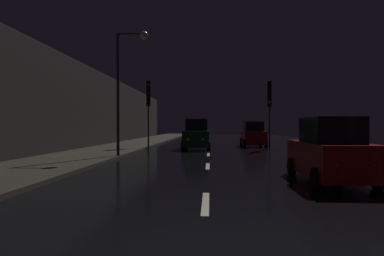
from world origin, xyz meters
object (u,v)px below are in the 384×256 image
object	(u,v)px
traffic_light_far_left	(148,99)
car_parked_right_far	(253,135)
car_approaching_headlights	(197,135)
car_parked_right_near	(329,152)
streetlamp_overhead	(127,74)
traffic_light_far_right	(270,100)

from	to	relation	value
traffic_light_far_left	car_parked_right_far	size ratio (longest dim) A/B	1.23
car_approaching_headlights	car_parked_right_near	size ratio (longest dim) A/B	1.14
traffic_light_far_left	streetlamp_overhead	size ratio (longest dim) A/B	0.76
streetlamp_overhead	car_parked_right_near	size ratio (longest dim) A/B	1.71
car_approaching_headlights	car_parked_right_far	xyz separation A→B (m)	(4.70, 3.60, -0.07)
car_parked_right_near	traffic_light_far_left	bearing A→B (deg)	30.09
car_approaching_headlights	car_parked_right_far	size ratio (longest dim) A/B	1.07
car_approaching_headlights	traffic_light_far_left	bearing A→B (deg)	-89.38
traffic_light_far_left	traffic_light_far_right	distance (m)	9.19
car_parked_right_near	car_parked_right_far	size ratio (longest dim) A/B	0.94
traffic_light_far_right	car_parked_right_far	distance (m)	4.41
traffic_light_far_left	car_parked_right_near	bearing A→B (deg)	16.59
car_approaching_headlights	car_parked_right_near	xyz separation A→B (m)	(4.70, -14.51, -0.12)
streetlamp_overhead	car_approaching_headlights	xyz separation A→B (m)	(3.42, 7.62, -3.48)
traffic_light_far_right	car_approaching_headlights	bearing A→B (deg)	-76.60
traffic_light_far_left	car_approaching_headlights	size ratio (longest dim) A/B	1.15
traffic_light_far_left	car_parked_right_far	xyz separation A→B (m)	(8.39, 3.64, -2.81)
traffic_light_far_left	car_approaching_headlights	bearing A→B (deg)	77.11
traffic_light_far_left	car_parked_right_far	bearing A→B (deg)	99.98
traffic_light_far_right	streetlamp_overhead	xyz separation A→B (m)	(-8.91, -7.88, 0.78)
traffic_light_far_right	car_parked_right_near	world-z (taller)	traffic_light_far_right
traffic_light_far_right	car_parked_right_far	bearing A→B (deg)	-155.93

